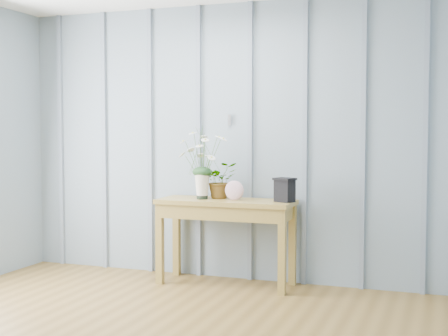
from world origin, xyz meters
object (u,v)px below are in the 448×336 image
at_px(carved_box, 285,190).
at_px(daisy_vase, 202,155).
at_px(sideboard, 226,213).
at_px(felt_disc_vessel, 234,190).

bearing_deg(carved_box, daisy_vase, -178.44).
bearing_deg(sideboard, daisy_vase, -172.11).
height_order(daisy_vase, felt_disc_vessel, daisy_vase).
relative_size(sideboard, carved_box, 5.82).
distance_m(sideboard, daisy_vase, 0.55).
relative_size(daisy_vase, carved_box, 3.00).
height_order(sideboard, felt_disc_vessel, felt_disc_vessel).
height_order(daisy_vase, carved_box, daisy_vase).
xyz_separation_m(daisy_vase, felt_disc_vessel, (0.30, 0.01, -0.30)).
xyz_separation_m(sideboard, carved_box, (0.53, -0.01, 0.22)).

